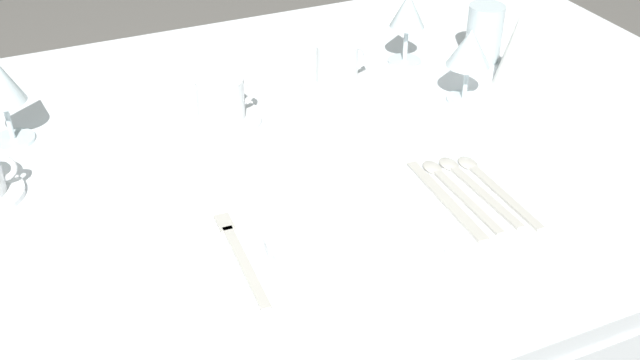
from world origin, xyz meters
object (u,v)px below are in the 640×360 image
Objects in this scene: spoon_dessert at (469,182)px; spoon_tea at (488,182)px; dinner_plate at (354,230)px; spoon_soup at (452,186)px; coffee_cup_right at (338,63)px; wine_glass_right at (408,15)px; napkin_folded at (517,48)px; drink_tumbler at (484,37)px; fork_outer at (240,254)px; wine_glass_centre at (469,51)px; dinner_knife at (447,201)px; coffee_cup_left at (222,98)px.

spoon_tea is at bearing -23.77° from spoon_dessert.
spoon_dessert is at bearing 11.46° from dinner_plate.
spoon_soup is at bearing 167.06° from spoon_tea.
coffee_cup_right is 0.18m from wine_glass_right.
spoon_tea is at bearing -131.20° from napkin_folded.
spoon_soup is 1.01× the size of spoon_dessert.
fork_outer is at bearing -149.01° from drink_tumbler.
coffee_cup_right is at bearing 141.09° from wine_glass_centre.
fork_outer is 0.41m from spoon_tea.
dinner_knife is at bearing -111.50° from wine_glass_right.
coffee_cup_right is at bearing 96.83° from spoon_dessert.
dinner_plate is 0.22m from spoon_dessert.
wine_glass_right is at bearing 70.34° from spoon_soup.
dinner_plate is at bearing -174.68° from dinner_knife.
spoon_tea is at bearing -114.58° from wine_glass_centre.
spoon_tea is 1.84× the size of drink_tumbler.
dinner_knife is 0.44m from coffee_cup_left.
napkin_folded reaches higher than spoon_soup.
wine_glass_right is at bearing 96.77° from wine_glass_centre.
napkin_folded reaches higher than dinner_knife.
spoon_soup is 1.43× the size of wine_glass_right.
spoon_soup is 1.48× the size of wine_glass_centre.
spoon_dessert is at bearing -135.79° from napkin_folded.
dinner_knife is 0.43m from napkin_folded.
coffee_cup_right is 0.71× the size of wine_glass_right.
spoon_tea is 0.48m from coffee_cup_left.
dinner_knife is 1.55× the size of wine_glass_centre.
spoon_dessert is 0.45m from wine_glass_right.
napkin_folded is at bearing 31.73° from dinner_plate.
dinner_knife is at bearing -131.71° from spoon_soup.
spoon_tea is at bearing -12.94° from spoon_soup.
wine_glass_centre is 1.23× the size of drink_tumbler.
drink_tumbler is at bearing 54.00° from spoon_dessert.
dinner_plate is 0.58m from wine_glass_right.
dinner_plate is 1.23× the size of spoon_tea.
dinner_knife is 2.10× the size of coffee_cup_right.
coffee_cup_left is at bearing 75.53° from fork_outer.
spoon_tea is at bearing 11.43° from dinner_knife.
wine_glass_centre is (0.17, 0.23, 0.10)m from spoon_soup.
coffee_cup_left is 0.56m from drink_tumbler.
spoon_tea is (0.03, -0.01, 0.00)m from spoon_dessert.
wine_glass_centre is 0.97× the size of wine_glass_right.
dinner_knife is 0.42m from coffee_cup_right.
fork_outer is at bearing 171.86° from dinner_plate.
wine_glass_centre is at bearing -13.71° from coffee_cup_left.
coffee_cup_left is (-0.32, 0.35, 0.04)m from spoon_tea.
fork_outer is 0.32m from dinner_knife.
coffee_cup_left reaches higher than spoon_dessert.
dinner_plate reaches higher than spoon_dessert.
fork_outer is 1.02× the size of spoon_soup.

